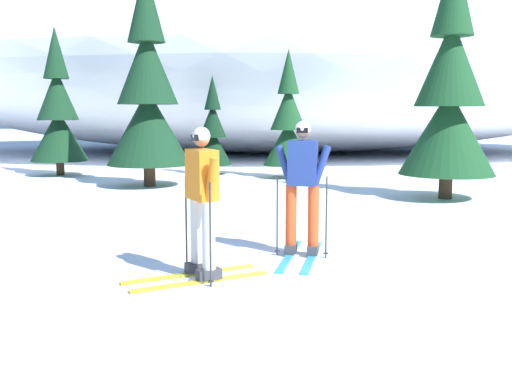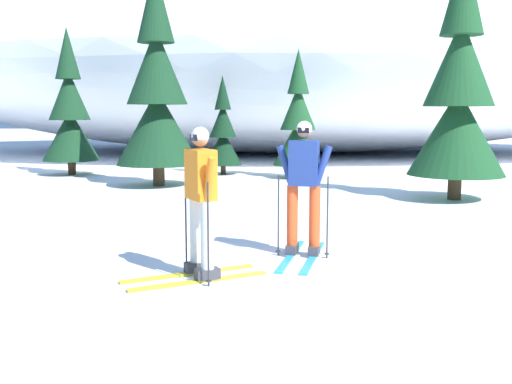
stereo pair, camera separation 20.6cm
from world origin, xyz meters
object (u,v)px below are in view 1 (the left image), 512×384
Objects in this scene: skier_navy_jacket at (302,187)px; pine_tree_center_right at (288,124)px; skier_orange_jacket at (202,199)px; pine_tree_center_left at (148,95)px; pine_tree_far_left at (58,114)px; pine_tree_center at (213,133)px; pine_tree_far_right at (449,96)px.

skier_navy_jacket is 9.65m from pine_tree_center_right.
skier_orange_jacket is at bearing -96.07° from pine_tree_center_right.
pine_tree_center_right is at bearing 30.58° from pine_tree_center_left.
pine_tree_center_left reaches higher than pine_tree_center_right.
pine_tree_far_left reaches higher than pine_tree_center.
skier_orange_jacket is 9.09m from pine_tree_center_left.
skier_navy_jacket is 12.29m from pine_tree_far_left.
pine_tree_far_right is at bearing -23.38° from pine_tree_far_left.
skier_navy_jacket is at bearing -54.82° from pine_tree_far_left.
pine_tree_center_left is (-2.51, 8.61, 1.43)m from skier_orange_jacket.
skier_orange_jacket is at bearing -124.96° from pine_tree_far_right.
pine_tree_far_left reaches higher than skier_orange_jacket.
skier_orange_jacket is 0.97× the size of skier_navy_jacket.
pine_tree_far_left is 0.79× the size of pine_tree_center_left.
pine_tree_far_right is at bearing 55.04° from skier_orange_jacket.
pine_tree_center_left is 3.47m from pine_tree_center.
pine_tree_center_left is at bearing 116.51° from skier_navy_jacket.
skier_orange_jacket is at bearing -136.41° from skier_navy_jacket.
pine_tree_center_right is at bearing -3.19° from pine_tree_far_left.
pine_tree_center is at bearing 139.33° from pine_tree_far_right.
skier_navy_jacket is at bearing 43.59° from skier_orange_jacket.
skier_orange_jacket is at bearing -84.24° from pine_tree_center.
pine_tree_center_right is (7.00, -0.39, -0.30)m from pine_tree_far_left.
pine_tree_far_left is at bearing -174.41° from pine_tree_center.
pine_tree_far_right reaches higher than skier_orange_jacket.
pine_tree_center_right is (1.15, 10.78, 0.63)m from skier_orange_jacket.
pine_tree_center is 7.73m from pine_tree_far_right.
pine_tree_center_right is (2.32, -0.85, 0.29)m from pine_tree_center.
skier_navy_jacket is 6.60m from pine_tree_far_right.
skier_navy_jacket is 10.75m from pine_tree_center.
skier_orange_jacket is 0.32× the size of pine_tree_far_right.
pine_tree_far_right is (4.64, 6.63, 1.35)m from skier_orange_jacket.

